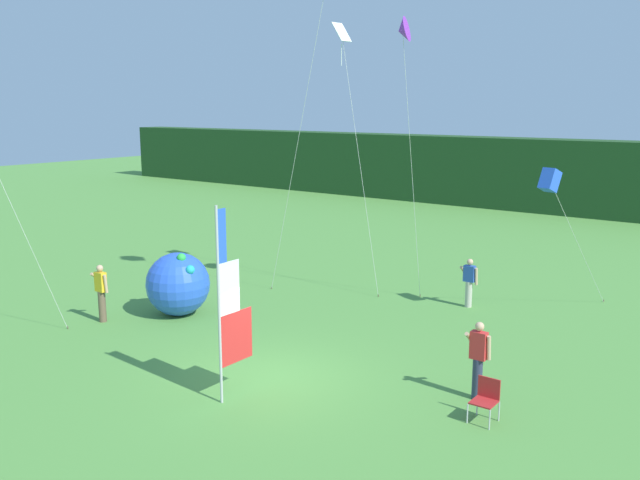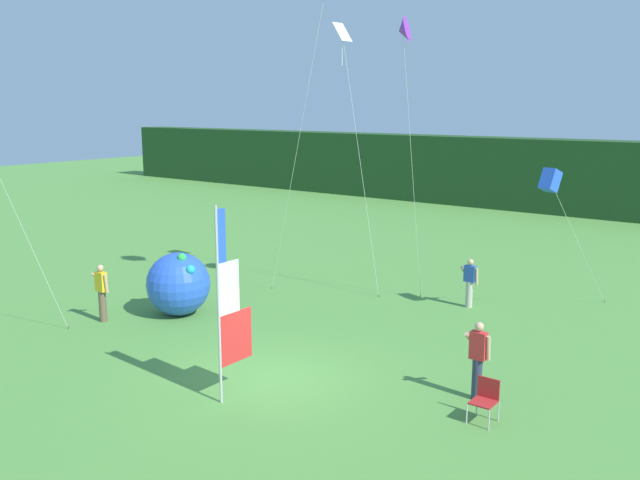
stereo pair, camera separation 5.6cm
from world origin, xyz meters
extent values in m
plane|color=#518E3D|center=(0.00, 0.00, 0.00)|extent=(120.00, 120.00, 0.00)
cube|color=#1E421E|center=(0.00, 29.57, 2.19)|extent=(80.00, 2.40, 4.38)
cylinder|color=#B7B7BC|center=(0.10, -1.62, 2.19)|extent=(0.06, 0.06, 4.37)
cube|color=red|center=(0.10, -1.11, 1.37)|extent=(0.02, 0.97, 1.17)
cube|color=white|center=(0.10, -1.29, 2.53)|extent=(0.02, 0.60, 1.17)
cube|color=blue|center=(0.10, -1.47, 3.70)|extent=(0.02, 0.23, 1.17)
cylinder|color=#2D334C|center=(4.48, 1.91, 0.47)|extent=(0.22, 0.22, 0.94)
cube|color=red|center=(4.48, 1.91, 1.25)|extent=(0.36, 0.20, 0.62)
sphere|color=tan|center=(4.48, 1.91, 1.68)|extent=(0.20, 0.20, 0.20)
cylinder|color=tan|center=(4.25, 1.97, 1.33)|extent=(0.09, 0.48, 0.42)
cylinder|color=tan|center=(4.71, 1.92, 1.24)|extent=(0.09, 0.14, 0.56)
cylinder|color=#B7B2A3|center=(1.34, 8.29, 0.42)|extent=(0.22, 0.22, 0.85)
cube|color=#284CA8|center=(1.34, 8.29, 1.11)|extent=(0.36, 0.20, 0.52)
sphere|color=tan|center=(1.34, 8.29, 1.49)|extent=(0.20, 0.20, 0.20)
cylinder|color=tan|center=(1.11, 8.35, 1.14)|extent=(0.09, 0.48, 0.42)
cylinder|color=tan|center=(1.57, 8.29, 1.04)|extent=(0.09, 0.14, 0.56)
cylinder|color=brown|center=(-6.81, 0.29, 0.47)|extent=(0.22, 0.22, 0.94)
cube|color=yellow|center=(-6.81, 0.29, 1.24)|extent=(0.36, 0.20, 0.59)
sphere|color=tan|center=(-6.81, 0.29, 1.65)|extent=(0.20, 0.20, 0.20)
cylinder|color=tan|center=(-7.04, 0.35, 1.30)|extent=(0.09, 0.48, 0.42)
cylinder|color=tan|center=(-6.58, 0.30, 1.21)|extent=(0.09, 0.14, 0.56)
sphere|color=blue|center=(-5.49, 2.13, 0.98)|extent=(1.96, 1.96, 1.96)
sphere|color=#23B2C6|center=(-6.33, 2.19, 1.49)|extent=(0.27, 0.27, 0.27)
sphere|color=#23B2C6|center=(-4.74, 1.96, 1.58)|extent=(0.27, 0.27, 0.27)
sphere|color=green|center=(-5.14, 1.99, 1.88)|extent=(0.27, 0.27, 0.27)
cylinder|color=#BCBCC1|center=(4.82, 0.70, 0.21)|extent=(0.03, 0.03, 0.42)
cylinder|color=#BCBCC1|center=(5.30, 0.70, 0.21)|extent=(0.03, 0.03, 0.42)
cylinder|color=#BCBCC1|center=(4.82, 1.18, 0.21)|extent=(0.03, 0.03, 0.42)
cylinder|color=#BCBCC1|center=(5.30, 1.18, 0.21)|extent=(0.03, 0.03, 0.42)
cube|color=#B22323|center=(5.06, 0.94, 0.43)|extent=(0.48, 0.48, 0.03)
cube|color=#B22323|center=(5.06, 1.18, 0.67)|extent=(0.48, 0.03, 0.44)
cylinder|color=brown|center=(-0.47, 8.40, 0.04)|extent=(0.03, 0.03, 0.08)
cylinder|color=silver|center=(-0.43, 7.53, 4.28)|extent=(0.10, 1.75, 8.56)
cone|color=purple|center=(-0.38, 6.66, 8.56)|extent=(0.63, 0.85, 0.79)
cylinder|color=brown|center=(-5.17, 6.14, 0.04)|extent=(0.03, 0.03, 0.08)
cylinder|color=silver|center=(-3.69, 5.81, 5.14)|extent=(2.97, 0.67, 10.28)
cylinder|color=brown|center=(4.70, 11.48, 0.04)|extent=(0.03, 0.03, 0.08)
cylinder|color=silver|center=(4.27, 9.68, 2.15)|extent=(0.87, 3.62, 4.31)
cube|color=blue|center=(3.84, 7.87, 4.31)|extent=(0.54, 0.69, 0.72)
cylinder|color=brown|center=(-7.05, -0.75, 0.04)|extent=(0.03, 0.03, 0.08)
cylinder|color=silver|center=(-7.66, -1.52, 2.96)|extent=(1.23, 1.55, 5.93)
cylinder|color=brown|center=(-1.60, 7.55, 0.04)|extent=(0.03, 0.03, 0.08)
cylinder|color=silver|center=(-2.40, 7.55, 4.37)|extent=(1.60, 0.01, 8.75)
cube|color=white|center=(-3.20, 7.55, 8.75)|extent=(0.49, 0.57, 0.63)
cylinder|color=white|center=(-3.20, 7.55, 8.02)|extent=(0.02, 0.02, 0.70)
camera|label=1|loc=(10.18, -11.49, 6.43)|focal=38.25mm
camera|label=2|loc=(10.23, -11.45, 6.43)|focal=38.25mm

